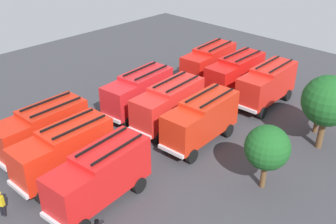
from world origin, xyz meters
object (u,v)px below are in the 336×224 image
at_px(fire_truck_3, 235,73).
at_px(fire_truck_4, 168,103).
at_px(fire_truck_8, 100,175).
at_px(fire_truck_5, 64,150).
at_px(firefighter_2, 317,91).
at_px(fire_truck_6, 267,84).
at_px(traffic_cone_0, 65,127).
at_px(tree_0, 321,99).
at_px(tree_2, 267,148).
at_px(tree_1, 328,101).
at_px(fire_truck_1, 138,91).
at_px(firefighter_0, 1,203).
at_px(fire_truck_7, 201,119).
at_px(fire_truck_0, 209,62).
at_px(fire_truck_2, 42,129).

height_order(fire_truck_3, fire_truck_4, same).
relative_size(fire_truck_3, fire_truck_8, 0.98).
relative_size(fire_truck_5, firefighter_2, 4.31).
bearing_deg(fire_truck_6, traffic_cone_0, -32.63).
height_order(fire_truck_4, tree_0, tree_0).
bearing_deg(fire_truck_4, fire_truck_5, -6.29).
bearing_deg(fire_truck_3, tree_2, 41.90).
bearing_deg(tree_1, firefighter_2, -152.68).
height_order(fire_truck_8, firefighter_2, fire_truck_8).
distance_m(tree_1, tree_2, 7.42).
xyz_separation_m(fire_truck_6, tree_0, (1.50, 5.85, 0.91)).
height_order(fire_truck_1, firefighter_0, fire_truck_1).
bearing_deg(tree_0, fire_truck_8, -17.77).
bearing_deg(tree_0, fire_truck_7, -36.22).
bearing_deg(fire_truck_5, fire_truck_8, 88.06).
bearing_deg(fire_truck_4, firefighter_2, 148.11).
bearing_deg(fire_truck_6, fire_truck_0, -97.07).
xyz_separation_m(fire_truck_0, traffic_cone_0, (16.75, -1.90, -1.80)).
bearing_deg(fire_truck_4, fire_truck_3, 174.60).
height_order(fire_truck_5, traffic_cone_0, fire_truck_5).
xyz_separation_m(fire_truck_1, fire_truck_8, (9.91, 7.45, 0.00)).
distance_m(fire_truck_0, tree_1, 15.27).
xyz_separation_m(firefighter_2, traffic_cone_0, (20.42, -12.48, -0.59)).
height_order(firefighter_2, traffic_cone_0, firefighter_2).
bearing_deg(fire_truck_1, fire_truck_0, 174.70).
height_order(fire_truck_6, fire_truck_8, same).
height_order(firefighter_2, tree_1, tree_1).
relative_size(tree_1, tree_2, 1.30).
relative_size(fire_truck_2, fire_truck_5, 1.00).
xyz_separation_m(fire_truck_4, fire_truck_7, (0.14, 3.70, 0.00)).
relative_size(fire_truck_0, tree_1, 1.23).
xyz_separation_m(fire_truck_1, firefighter_2, (-13.79, 10.46, -1.21)).
bearing_deg(firefighter_0, fire_truck_5, -18.34).
height_order(fire_truck_0, fire_truck_3, same).
bearing_deg(fire_truck_7, firefighter_2, 163.59).
bearing_deg(fire_truck_4, tree_1, 113.16).
bearing_deg(traffic_cone_0, fire_truck_5, 58.91).
height_order(fire_truck_2, fire_truck_5, same).
bearing_deg(fire_truck_5, tree_1, 143.04).
distance_m(fire_truck_1, tree_0, 15.48).
bearing_deg(fire_truck_7, fire_truck_3, -162.70).
distance_m(fire_truck_1, fire_truck_3, 10.31).
distance_m(fire_truck_5, traffic_cone_0, 6.63).
xyz_separation_m(fire_truck_3, firefighter_0, (24.57, 0.46, -1.16)).
distance_m(fire_truck_2, firefighter_0, 7.04).
xyz_separation_m(fire_truck_6, tree_2, (10.85, 6.62, 0.97)).
bearing_deg(fire_truck_6, fire_truck_7, -2.69).
xyz_separation_m(firefighter_0, traffic_cone_0, (-8.28, -6.12, -0.64)).
bearing_deg(fire_truck_7, fire_truck_6, 176.25).
bearing_deg(fire_truck_6, firefighter_2, 141.41).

